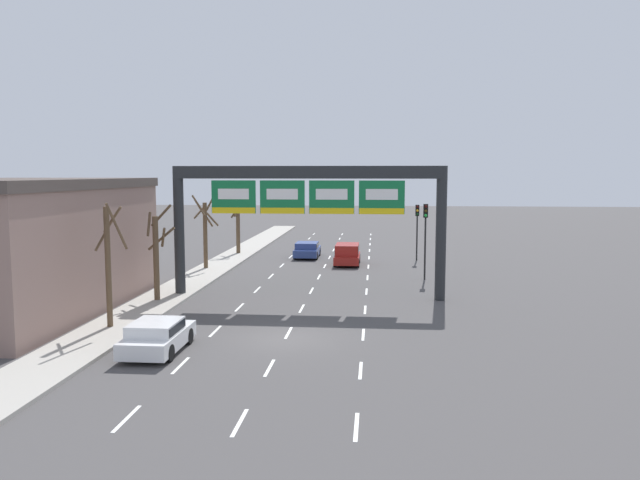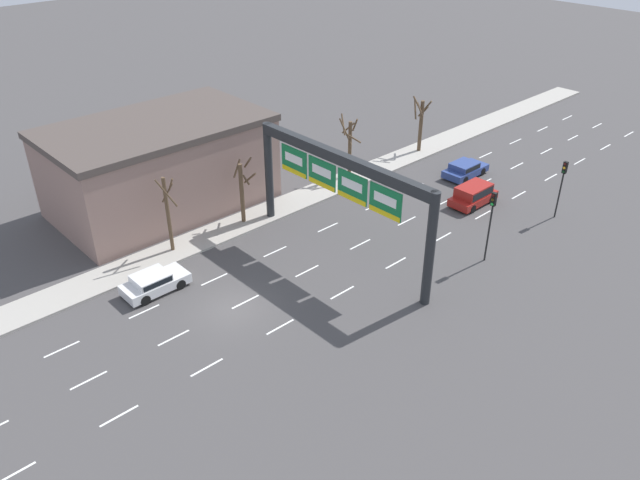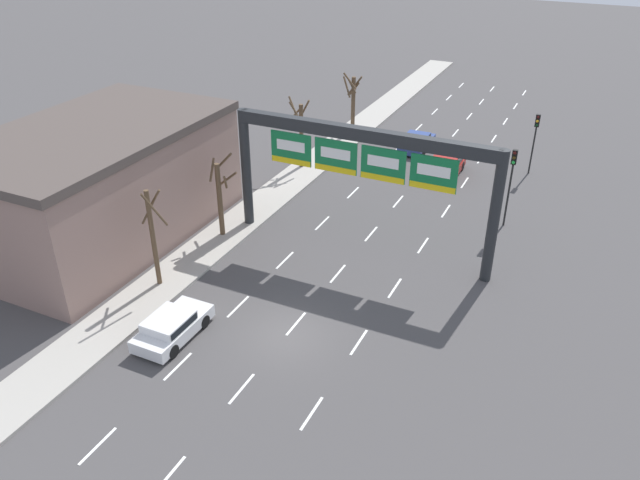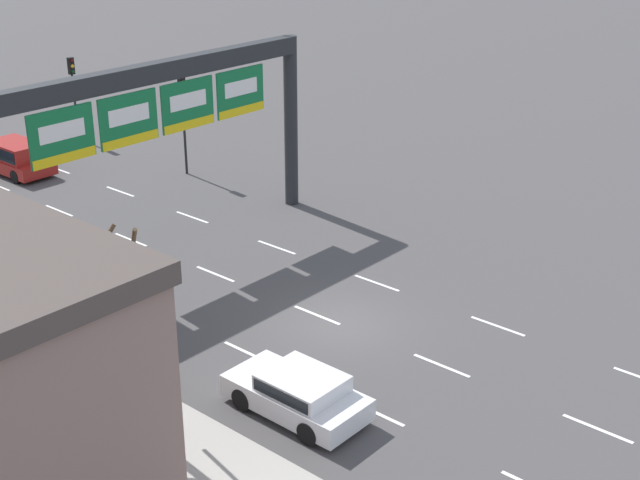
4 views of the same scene
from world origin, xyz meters
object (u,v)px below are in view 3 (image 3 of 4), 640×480
tree_bare_furthest (301,130)px  tree_bare_second (353,100)px  sign_gantry (361,161)px  car_white (172,326)px  suv_red (447,163)px  traffic_light_near_gantry (512,173)px  tree_bare_closest (153,233)px  tree_bare_third (220,194)px  traffic_light_mid_block (536,132)px  car_blue (417,142)px

tree_bare_furthest → tree_bare_second: bearing=87.1°
sign_gantry → car_white: (-4.72, -11.34, -4.88)m
sign_gantry → suv_red: bearing=82.7°
car_white → tree_bare_second: (-3.34, 29.52, 2.24)m
sign_gantry → suv_red: 13.91m
traffic_light_near_gantry → tree_bare_closest: size_ratio=0.89×
sign_gantry → tree_bare_second: sign_gantry is taller
tree_bare_third → traffic_light_mid_block: bearing=49.3°
car_white → suv_red: (6.39, 24.33, 0.20)m
tree_bare_furthest → traffic_light_mid_block: bearing=22.0°
suv_red → traffic_light_mid_block: traffic_light_mid_block is taller
car_blue → traffic_light_mid_block: 9.41m
car_white → tree_bare_closest: tree_bare_closest is taller
tree_bare_second → tree_bare_third: bearing=-90.0°
sign_gantry → tree_bare_second: bearing=113.9°
traffic_light_near_gantry → tree_bare_furthest: size_ratio=0.94×
suv_red → traffic_light_mid_block: bearing=27.0°
car_white → traffic_light_near_gantry: 21.77m
car_white → tree_bare_third: (-3.33, 9.43, 2.08)m
car_white → tree_bare_second: bearing=96.5°
traffic_light_mid_block → tree_bare_closest: 28.23m
car_blue → suv_red: size_ratio=1.02×
suv_red → traffic_light_near_gantry: traffic_light_near_gantry is taller
car_blue → tree_bare_furthest: 10.16m
traffic_light_near_gantry → tree_bare_second: size_ratio=0.98×
sign_gantry → tree_bare_third: 8.73m
car_blue → tree_bare_third: size_ratio=0.81×
tree_bare_second → tree_bare_third: tree_bare_third is taller
tree_bare_third → tree_bare_furthest: (-0.46, 11.37, 0.23)m
car_white → tree_bare_second: 29.79m
sign_gantry → tree_bare_second: (-8.07, 18.18, -2.64)m
sign_gantry → tree_bare_furthest: sign_gantry is taller
car_blue → traffic_light_near_gantry: size_ratio=0.84×
car_blue → traffic_light_mid_block: bearing=-6.4°
suv_red → tree_bare_furthest: size_ratio=0.77×
tree_bare_third → tree_bare_closest: bearing=-90.2°
car_white → traffic_light_mid_block: bearing=66.4°
car_white → tree_bare_third: tree_bare_third is taller
tree_bare_furthest → car_blue: bearing=47.8°
car_blue → tree_bare_second: tree_bare_second is taller
car_white → traffic_light_mid_block: 29.72m
suv_red → tree_bare_furthest: (-10.17, -3.53, 2.11)m
traffic_light_mid_block → tree_bare_closest: tree_bare_closest is taller
traffic_light_mid_block → tree_bare_furthest: (-15.66, -6.33, -0.22)m
car_white → tree_bare_third: size_ratio=0.79×
car_white → tree_bare_furthest: 21.27m
tree_bare_second → tree_bare_furthest: (-0.44, -8.72, 0.07)m
tree_bare_closest → traffic_light_near_gantry: bearing=44.2°
car_blue → traffic_light_mid_block: traffic_light_mid_block is taller
tree_bare_closest → tree_bare_second: tree_bare_closest is taller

